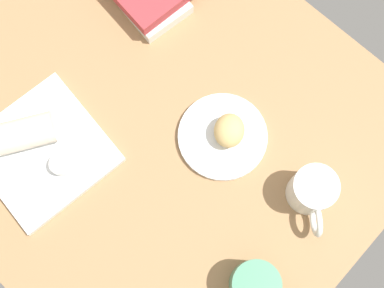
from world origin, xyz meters
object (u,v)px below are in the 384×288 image
Objects in this scene: sauce_cup at (61,165)px; breakfast_wrap at (21,134)px; second_mug at (312,192)px; square_plate at (43,151)px; round_plate at (223,137)px; scone_pastry at (229,131)px; coffee_mug at (256,285)px.

breakfast_wrap reaches higher than sauce_cup.
square_plate is at bearing -146.72° from second_mug.
second_mug is at bearing 33.28° from square_plate.
round_plate is 2.60× the size of scone_pastry.
scone_pastry is 35.52cm from sauce_cup.
breakfast_wrap is 56.44cm from coffee_mug.
second_mug reaches higher than square_plate.
coffee_mug reaches higher than sauce_cup.
square_plate is 6.05cm from sauce_cup.
square_plate is 2.09× the size of second_mug.
second_mug is (47.29, 31.04, 3.98)cm from square_plate.
breakfast_wrap reaches higher than scone_pastry.
sauce_cup is at bearing -143.93° from second_mug.
round_plate is 42.04cm from breakfast_wrap.
square_plate is (-26.44, -29.41, -3.31)cm from scone_pastry.
second_mug is at bearing 4.46° from scone_pastry.
square_plate is at bearing 39.14° from breakfast_wrap.
sauce_cup is 46.34cm from coffee_mug.
round_plate is 1.37× the size of breakfast_wrap.
scone_pastry reaches higher than square_plate.
second_mug reaches higher than round_plate.
breakfast_wrap is at bearing -169.57° from coffee_mug.
square_plate is 5.49× the size of sauce_cup.
breakfast_wrap is at bearing -136.42° from round_plate.
sauce_cup reaches higher than round_plate.
scone_pastry is 1.62× the size of sauce_cup.
square_plate is at bearing -131.95° from scone_pastry.
square_plate is at bearing -169.25° from coffee_mug.
second_mug reaches higher than breakfast_wrap.
breakfast_wrap is 1.03× the size of coffee_mug.
second_mug is at bearing 36.07° from sauce_cup.
sauce_cup is (-20.23, -27.64, 2.30)cm from round_plate.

